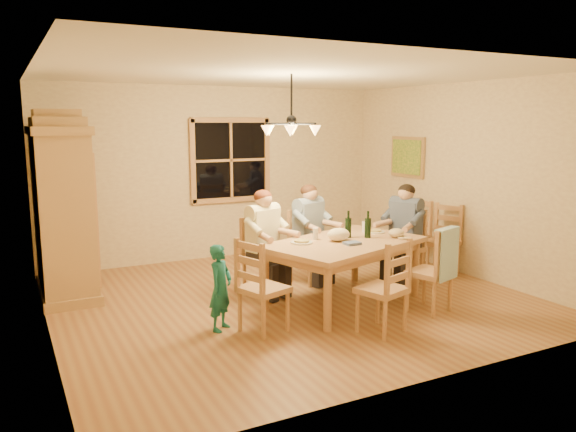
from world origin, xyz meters
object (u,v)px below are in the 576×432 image
wine_bottle_a (348,224)px  chair_far_right (309,260)px  armoire (63,212)px  chair_end_right (404,260)px  chair_far_left (264,272)px  chair_spare_front (441,253)px  chandelier (291,128)px  dining_table (344,249)px  chair_spare_back (412,244)px  adult_woman (264,230)px  chair_end_left (264,303)px  adult_plaid_man (309,221)px  wine_bottle_b (368,224)px  chair_near_left (381,304)px  chair_near_right (429,285)px  child (221,288)px

wine_bottle_a → chair_far_right: bearing=96.1°
armoire → chair_end_right: bearing=-19.5°
chair_far_left → wine_bottle_a: bearing=130.0°
chair_far_right → chair_spare_front: size_ratio=1.00×
chandelier → dining_table: size_ratio=0.36×
chair_end_right → chair_spare_back: same height
chair_far_right → chair_end_right: size_ratio=1.00×
chandelier → adult_woman: size_ratio=0.88×
chair_end_left → adult_plaid_man: size_ratio=1.13×
chair_far_right → adult_plaid_man: (0.00, 0.00, 0.54)m
chair_end_left → wine_bottle_b: wine_bottle_b is taller
chair_end_left → chair_end_right: bearing=90.0°
chair_near_left → adult_woman: 1.85m
adult_plaid_man → chair_far_right: bearing=-18.1°
armoire → wine_bottle_b: (3.26, -1.84, -0.13)m
adult_woman → wine_bottle_a: bearing=130.0°
dining_table → chair_near_right: bearing=-44.0°
chair_far_right → chair_near_right: size_ratio=1.00×
chair_near_right → chair_spare_back: size_ratio=1.00×
adult_woman → child: size_ratio=0.96×
dining_table → chair_end_left: (-1.24, -0.41, -0.36)m
wine_bottle_b → chair_spare_front: (1.61, 0.45, -0.62)m
chandelier → wine_bottle_b: (0.84, -0.40, -1.15)m
chandelier → chair_near_right: 2.42m
chair_end_left → wine_bottle_a: 1.62m
armoire → chair_far_left: 2.59m
wine_bottle_a → wine_bottle_b: same height
dining_table → chair_end_right: 1.35m
chair_far_left → chair_near_right: (1.44, -1.39, 0.00)m
chair_spare_back → child: bearing=122.6°
chair_near_left → chair_spare_back: bearing=26.3°
chair_near_left → chair_near_right: size_ratio=1.00×
wine_bottle_b → chair_far_left: bearing=148.3°
chandelier → chair_far_right: 1.93m
chair_near_right → chair_end_right: size_ratio=1.00×
armoire → dining_table: bearing=-32.8°
chair_far_left → chair_spare_front: (2.69, -0.21, 0.00)m
chair_near_right → chair_spare_front: 1.72m
chair_near_right → wine_bottle_b: wine_bottle_b is taller
adult_plaid_man → wine_bottle_a: (0.09, -0.80, 0.08)m
chair_end_right → wine_bottle_b: 1.14m
armoire → chair_spare_front: 5.12m
child → chair_spare_front: 3.64m
dining_table → chair_far_right: bearing=85.8°
dining_table → child: bearing=-174.3°
chair_near_right → wine_bottle_b: bearing=98.4°
chair_end_right → chair_spare_front: size_ratio=1.00×
chair_far_left → chair_end_right: bearing=153.4°
chair_end_right → chair_spare_back: size_ratio=1.00×
armoire → chair_spare_back: armoire is taller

